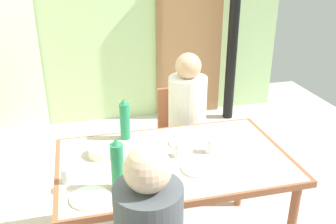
# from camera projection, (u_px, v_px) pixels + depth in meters

# --- Properties ---
(wall_back) EXTENTS (4.18, 0.10, 2.50)m
(wall_back) POSITION_uv_depth(u_px,v_px,m) (107.00, 15.00, 4.18)
(wall_back) COLOR #B5D895
(wall_back) RESTS_ON ground_plane
(door_wooden) EXTENTS (0.80, 0.05, 2.00)m
(door_wooden) POSITION_uv_depth(u_px,v_px,m) (189.00, 34.00, 4.42)
(door_wooden) COLOR #946840
(door_wooden) RESTS_ON ground_plane
(stove_pipe_column) EXTENTS (0.12, 0.12, 2.50)m
(stove_pipe_column) POSITION_uv_depth(u_px,v_px,m) (234.00, 15.00, 4.18)
(stove_pipe_column) COLOR black
(stove_pipe_column) RESTS_ON ground_plane
(dining_table) EXTENTS (1.43, 0.88, 0.74)m
(dining_table) POSITION_uv_depth(u_px,v_px,m) (174.00, 168.00, 2.35)
(dining_table) COLOR #945234
(dining_table) RESTS_ON ground_plane
(chair_far_diner) EXTENTS (0.40, 0.40, 0.87)m
(chair_far_diner) POSITION_uv_depth(u_px,v_px,m) (182.00, 132.00, 3.18)
(chair_far_diner) COLOR #945234
(chair_far_diner) RESTS_ON ground_plane
(person_far_diner) EXTENTS (0.30, 0.37, 0.77)m
(person_far_diner) POSITION_uv_depth(u_px,v_px,m) (188.00, 108.00, 2.95)
(person_far_diner) COLOR silver
(person_far_diner) RESTS_ON ground_plane
(water_bottle_green_near) EXTENTS (0.07, 0.07, 0.30)m
(water_bottle_green_near) POSITION_uv_depth(u_px,v_px,m) (117.00, 165.00, 1.97)
(water_bottle_green_near) COLOR #258350
(water_bottle_green_near) RESTS_ON dining_table
(water_bottle_green_far) EXTENTS (0.07, 0.07, 0.29)m
(water_bottle_green_far) POSITION_uv_depth(u_px,v_px,m) (125.00, 120.00, 2.51)
(water_bottle_green_far) COLOR #1E7F50
(water_bottle_green_far) RESTS_ON dining_table
(serving_bowl_center) EXTENTS (0.17, 0.17, 0.05)m
(serving_bowl_center) POSITION_uv_depth(u_px,v_px,m) (102.00, 151.00, 2.34)
(serving_bowl_center) COLOR silver
(serving_bowl_center) RESTS_ON dining_table
(dinner_plate_near_left) EXTENTS (0.20, 0.20, 0.01)m
(dinner_plate_near_left) POSITION_uv_depth(u_px,v_px,m) (198.00, 168.00, 2.20)
(dinner_plate_near_left) COLOR white
(dinner_plate_near_left) RESTS_ON dining_table
(dinner_plate_near_right) EXTENTS (0.21, 0.21, 0.01)m
(dinner_plate_near_right) POSITION_uv_depth(u_px,v_px,m) (90.00, 198.00, 1.95)
(dinner_plate_near_right) COLOR white
(dinner_plate_near_right) RESTS_ON dining_table
(dinner_plate_far_center) EXTENTS (0.22, 0.22, 0.01)m
(dinner_plate_far_center) POSITION_uv_depth(u_px,v_px,m) (185.00, 142.00, 2.50)
(dinner_plate_far_center) COLOR white
(dinner_plate_far_center) RESTS_ON dining_table
(drinking_glass_by_near_diner) EXTENTS (0.06, 0.06, 0.09)m
(drinking_glass_by_near_diner) POSITION_uv_depth(u_px,v_px,m) (178.00, 149.00, 2.33)
(drinking_glass_by_near_diner) COLOR silver
(drinking_glass_by_near_diner) RESTS_ON dining_table
(drinking_glass_by_far_diner) EXTENTS (0.06, 0.06, 0.09)m
(drinking_glass_by_far_diner) POSITION_uv_depth(u_px,v_px,m) (67.00, 175.00, 2.07)
(drinking_glass_by_far_diner) COLOR silver
(drinking_glass_by_far_diner) RESTS_ON dining_table
(drinking_glass_spare_center) EXTENTS (0.06, 0.06, 0.09)m
(drinking_glass_spare_center) POSITION_uv_depth(u_px,v_px,m) (210.00, 146.00, 2.38)
(drinking_glass_spare_center) COLOR silver
(drinking_glass_spare_center) RESTS_ON dining_table
(cutlery_knife_near) EXTENTS (0.08, 0.14, 0.00)m
(cutlery_knife_near) POSITION_uv_depth(u_px,v_px,m) (228.00, 128.00, 2.70)
(cutlery_knife_near) COLOR silver
(cutlery_knife_near) RESTS_ON dining_table
(cutlery_fork_near) EXTENTS (0.14, 0.08, 0.00)m
(cutlery_fork_near) POSITION_uv_depth(u_px,v_px,m) (184.00, 188.00, 2.03)
(cutlery_fork_near) COLOR silver
(cutlery_fork_near) RESTS_ON dining_table
(cutlery_knife_far) EXTENTS (0.15, 0.04, 0.00)m
(cutlery_knife_far) POSITION_uv_depth(u_px,v_px,m) (143.00, 180.00, 2.10)
(cutlery_knife_far) COLOR silver
(cutlery_knife_far) RESTS_ON dining_table
(cutlery_fork_far) EXTENTS (0.15, 0.06, 0.00)m
(cutlery_fork_far) POSITION_uv_depth(u_px,v_px,m) (75.00, 147.00, 2.45)
(cutlery_fork_far) COLOR silver
(cutlery_fork_far) RESTS_ON dining_table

